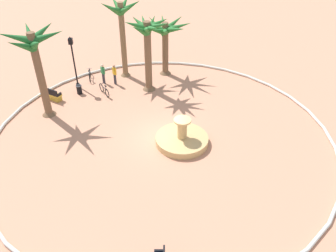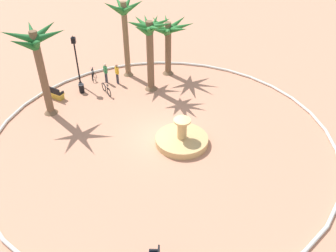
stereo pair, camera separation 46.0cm
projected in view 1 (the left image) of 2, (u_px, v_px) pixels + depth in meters
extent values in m
plane|color=tan|center=(162.00, 137.00, 23.05)|extent=(80.00, 80.00, 0.00)
torus|color=silver|center=(162.00, 135.00, 23.00)|extent=(22.06, 22.06, 0.20)
cylinder|color=tan|center=(182.00, 140.00, 22.40)|extent=(3.37, 3.37, 0.45)
cylinder|color=teal|center=(182.00, 140.00, 22.42)|extent=(2.96, 2.96, 0.34)
cylinder|color=tan|center=(182.00, 129.00, 21.91)|extent=(0.61, 0.61, 1.24)
cylinder|color=#E0B370|center=(182.00, 120.00, 21.51)|extent=(1.08, 1.08, 0.12)
cylinder|color=brown|center=(165.00, 49.00, 29.06)|extent=(0.51, 0.51, 4.48)
cone|color=brown|center=(165.00, 71.00, 30.22)|extent=(0.98, 0.98, 0.50)
cone|color=#28702D|center=(153.00, 27.00, 27.79)|extent=(2.26, 0.83, 1.21)
cone|color=#28702D|center=(157.00, 31.00, 27.35)|extent=(1.86, 2.02, 1.32)
cone|color=#28702D|center=(165.00, 32.00, 27.17)|extent=(0.71, 2.23, 1.29)
cone|color=#28702D|center=(174.00, 30.00, 27.36)|extent=(1.88, 2.03, 1.17)
cone|color=#28702D|center=(178.00, 27.00, 27.89)|extent=(2.26, 0.85, 1.17)
cone|color=#28702D|center=(174.00, 23.00, 28.55)|extent=(1.99, 1.92, 1.16)
cone|color=#28702D|center=(163.00, 24.00, 28.80)|extent=(0.73, 2.21, 1.41)
cone|color=#28702D|center=(157.00, 26.00, 28.59)|extent=(1.83, 1.99, 1.50)
cylinder|color=brown|center=(123.00, 41.00, 28.28)|extent=(0.45, 0.45, 6.17)
cone|color=brown|center=(126.00, 73.00, 29.94)|extent=(0.86, 0.86, 0.50)
cone|color=#28702D|center=(111.00, 8.00, 26.60)|extent=(1.79, 0.80, 1.33)
cone|color=#28702D|center=(114.00, 9.00, 26.15)|extent=(1.44, 1.77, 1.20)
cone|color=#28702D|center=(125.00, 10.00, 26.22)|extent=(1.37, 1.78, 1.28)
cone|color=#28702D|center=(130.00, 6.00, 26.83)|extent=(1.81, 0.81, 1.24)
cone|color=#28702D|center=(124.00, 3.00, 27.27)|extent=(1.17, 1.85, 1.13)
cone|color=#28702D|center=(116.00, 4.00, 27.22)|extent=(1.29, 1.82, 1.21)
cylinder|color=brown|center=(148.00, 57.00, 26.55)|extent=(0.54, 0.54, 5.50)
cone|color=brown|center=(149.00, 86.00, 28.01)|extent=(1.02, 1.02, 0.50)
cone|color=#28702D|center=(136.00, 25.00, 25.04)|extent=(1.76, 0.57, 1.04)
cone|color=#28702D|center=(140.00, 30.00, 24.75)|extent=(1.60, 1.62, 1.34)
cone|color=#28702D|center=(147.00, 30.00, 24.51)|extent=(0.61, 1.77, 1.15)
cone|color=#28702D|center=(152.00, 29.00, 24.55)|extent=(1.26, 1.83, 1.08)
cone|color=#28702D|center=(158.00, 26.00, 24.93)|extent=(1.84, 1.08, 1.03)
cone|color=#28702D|center=(157.00, 23.00, 25.33)|extent=(1.84, 1.07, 1.03)
cone|color=#28702D|center=(151.00, 24.00, 25.73)|extent=(1.27, 1.78, 1.34)
cone|color=#28702D|center=(144.00, 23.00, 25.74)|extent=(0.94, 1.82, 1.28)
cone|color=#28702D|center=(140.00, 23.00, 25.56)|extent=(1.59, 1.68, 1.14)
cylinder|color=brown|center=(41.00, 76.00, 23.42)|extent=(0.52, 0.52, 6.08)
cone|color=brown|center=(49.00, 111.00, 25.04)|extent=(0.99, 0.99, 0.50)
cone|color=#1E6028|center=(15.00, 37.00, 21.73)|extent=(2.14, 0.58, 1.09)
cone|color=#1E6028|center=(21.00, 46.00, 21.32)|extent=(1.57, 2.04, 1.54)
cone|color=#1E6028|center=(36.00, 44.00, 21.26)|extent=(1.51, 2.11, 1.38)
cone|color=#1E6028|center=(48.00, 36.00, 21.93)|extent=(2.17, 0.70, 1.13)
cone|color=#1E6028|center=(42.00, 31.00, 22.52)|extent=(1.56, 2.13, 1.05)
cone|color=#1E6028|center=(29.00, 32.00, 22.54)|extent=(1.32, 2.19, 1.15)
cube|color=gold|center=(52.00, 94.00, 26.66)|extent=(1.61, 1.31, 0.12)
cube|color=black|center=(49.00, 92.00, 26.34)|extent=(1.37, 0.96, 0.50)
cube|color=gold|center=(53.00, 97.00, 26.81)|extent=(1.48, 1.20, 0.39)
cube|color=black|center=(45.00, 90.00, 26.88)|extent=(0.32, 0.42, 0.24)
cube|color=black|center=(59.00, 95.00, 26.28)|extent=(0.32, 0.42, 0.24)
cube|color=black|center=(159.00, 252.00, 15.36)|extent=(0.45, 0.11, 0.24)
cylinder|color=black|center=(75.00, 66.00, 27.39)|extent=(0.12, 0.12, 3.66)
cylinder|color=black|center=(78.00, 85.00, 28.37)|extent=(0.28, 0.28, 0.30)
cube|color=black|center=(70.00, 41.00, 26.20)|extent=(0.32, 0.32, 0.44)
sphere|color=#F2EDCC|center=(70.00, 41.00, 26.20)|extent=(0.22, 0.22, 0.22)
cone|color=black|center=(70.00, 38.00, 26.03)|extent=(0.20, 0.20, 0.18)
cylinder|color=black|center=(79.00, 90.00, 27.38)|extent=(0.40, 0.40, 0.70)
torus|color=#4C4C51|center=(79.00, 86.00, 27.18)|extent=(0.46, 0.46, 0.06)
torus|color=black|center=(102.00, 88.00, 27.60)|extent=(0.40, 0.66, 0.72)
torus|color=black|center=(107.00, 93.00, 26.92)|extent=(0.40, 0.66, 0.72)
cylinder|color=black|center=(104.00, 88.00, 27.12)|extent=(0.50, 0.86, 0.05)
cylinder|color=black|center=(106.00, 88.00, 26.80)|extent=(0.04, 0.04, 0.30)
cube|color=black|center=(105.00, 86.00, 26.70)|extent=(0.18, 0.22, 0.06)
cylinder|color=black|center=(101.00, 84.00, 27.35)|extent=(0.40, 0.24, 0.03)
torus|color=black|center=(90.00, 72.00, 29.76)|extent=(0.13, 0.72, 0.72)
torus|color=black|center=(90.00, 78.00, 28.96)|extent=(0.13, 0.72, 0.72)
cylinder|color=#99999E|center=(89.00, 72.00, 29.22)|extent=(0.14, 0.95, 0.05)
cylinder|color=#99999E|center=(89.00, 73.00, 28.85)|extent=(0.04, 0.04, 0.30)
cube|color=black|center=(89.00, 71.00, 28.75)|extent=(0.12, 0.21, 0.06)
cylinder|color=#99999E|center=(89.00, 69.00, 29.50)|extent=(0.44, 0.07, 0.03)
cylinder|color=#33333D|center=(103.00, 78.00, 28.76)|extent=(0.14, 0.14, 0.89)
cylinder|color=#33333D|center=(104.00, 79.00, 28.65)|extent=(0.14, 0.14, 0.89)
cube|color=#338C4C|center=(103.00, 70.00, 28.28)|extent=(0.35, 0.39, 0.56)
sphere|color=beige|center=(102.00, 66.00, 28.05)|extent=(0.22, 0.22, 0.22)
cylinder|color=#338C4C|center=(101.00, 69.00, 28.42)|extent=(0.09, 0.09, 0.53)
cylinder|color=#338C4C|center=(104.00, 71.00, 28.14)|extent=(0.09, 0.09, 0.53)
cylinder|color=#33333D|center=(115.00, 79.00, 28.62)|extent=(0.14, 0.14, 0.91)
cylinder|color=#33333D|center=(116.00, 80.00, 28.50)|extent=(0.14, 0.14, 0.91)
cube|color=yellow|center=(114.00, 71.00, 28.13)|extent=(0.34, 0.39, 0.56)
sphere|color=#9E7051|center=(114.00, 66.00, 27.89)|extent=(0.22, 0.22, 0.22)
cylinder|color=yellow|center=(113.00, 70.00, 28.28)|extent=(0.09, 0.09, 0.53)
cylinder|color=yellow|center=(116.00, 72.00, 27.98)|extent=(0.09, 0.09, 0.53)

